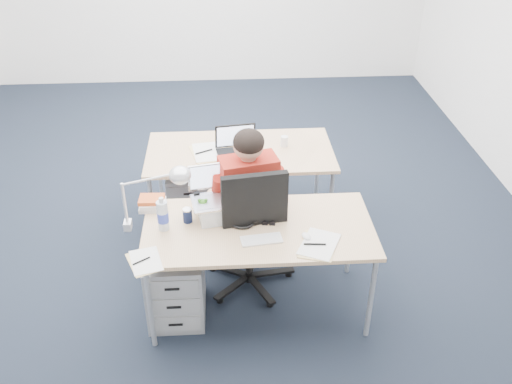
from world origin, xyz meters
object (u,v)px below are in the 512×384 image
drawer_pedestal_near (176,283)px  dark_laptop (238,142)px  computer_mouse (306,236)px  cordless_phone (197,202)px  can_koozie (188,215)px  sunglasses (269,224)px  silver_laptop (217,195)px  book_stack (153,203)px  desk_near (258,232)px  far_cup (284,141)px  wireless_keyboard (261,240)px  drawer_pedestal_far (192,195)px  bear_figurine (203,209)px  office_chair (250,252)px  headphones (243,221)px  seated_person (244,201)px  water_bottle (163,214)px  desk_lamp (146,198)px  desk_far (240,155)px

drawer_pedestal_near → dark_laptop: size_ratio=1.59×
computer_mouse → cordless_phone: 0.83m
computer_mouse → can_koozie: can_koozie is taller
sunglasses → can_koozie: bearing=178.9°
silver_laptop → book_stack: (-0.47, 0.14, -0.14)m
book_stack → dark_laptop: bearing=50.2°
silver_laptop → dark_laptop: bearing=68.3°
desk_near → book_stack: size_ratio=8.25×
far_cup → desk_near: bearing=-104.3°
wireless_keyboard → cordless_phone: (-0.43, 0.38, 0.07)m
book_stack → cordless_phone: cordless_phone is taller
drawer_pedestal_near → drawer_pedestal_far: size_ratio=1.00×
silver_laptop → bear_figurine: 0.14m
office_chair → silver_laptop: bearing=-162.4°
drawer_pedestal_near → bear_figurine: bearing=33.6°
drawer_pedestal_far → book_stack: size_ratio=2.84×
far_cup → drawer_pedestal_near: bearing=-126.6°
drawer_pedestal_far → silver_laptop: silver_laptop is taller
headphones → office_chair: bearing=78.7°
book_stack → headphones: bearing=-19.3°
drawer_pedestal_near → drawer_pedestal_far: same height
computer_mouse → book_stack: (-1.06, 0.43, 0.03)m
silver_laptop → sunglasses: (0.35, -0.12, -0.17)m
seated_person → computer_mouse: 0.71m
seated_person → water_bottle: bearing=-157.0°
silver_laptop → can_koozie: (-0.21, -0.04, -0.13)m
computer_mouse → cordless_phone: (-0.74, 0.37, 0.06)m
water_bottle → office_chair: bearing=20.7°
headphones → desk_lamp: 0.68m
cordless_phone → headphones: bearing=-43.8°
seated_person → wireless_keyboard: bearing=-93.8°
wireless_keyboard → book_stack: size_ratio=1.43×
drawer_pedestal_far → silver_laptop: bearing=-76.7°
silver_laptop → water_bottle: bearing=-173.4°
desk_near → water_bottle: bearing=178.1°
drawer_pedestal_far → cordless_phone: size_ratio=3.51×
silver_laptop → headphones: 0.25m
office_chair → seated_person: seated_person is taller
book_stack → dark_laptop: size_ratio=0.56×
desk_far → wireless_keyboard: wireless_keyboard is taller
office_chair → drawer_pedestal_near: bearing=-161.6°
water_bottle → cordless_phone: 0.31m
bear_figurine → cordless_phone: bearing=114.6°
drawer_pedestal_near → headphones: size_ratio=2.32×
office_chair → far_cup: (0.36, 0.94, 0.46)m
desk_far → drawer_pedestal_near: 1.33m
seated_person → water_bottle: 0.73m
book_stack → can_koozie: bearing=-35.4°
office_chair → book_stack: 0.84m
can_koozie → sunglasses: size_ratio=1.12×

